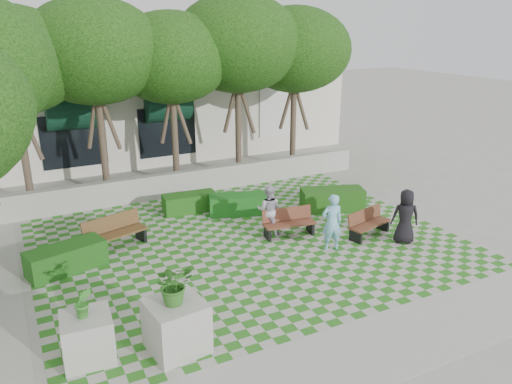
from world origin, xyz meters
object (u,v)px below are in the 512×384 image
hedge_midright (238,204)px  planter_front (176,316)px  bench_mid (289,223)px  person_blue (332,222)px  bench_east (368,223)px  hedge_west (66,258)px  bench_west (115,233)px  person_dark (405,217)px  person_white (269,210)px  planter_back (87,335)px  hedge_east (332,199)px  hedge_midleft (190,203)px

hedge_midright → planter_front: 7.58m
bench_mid → person_blue: bearing=-60.3°
bench_east → hedge_west: (-8.61, 1.84, -0.04)m
bench_west → person_blue: (5.53, -2.99, 0.39)m
hedge_west → person_dark: size_ratio=1.21×
person_dark → hedge_midright: bearing=-22.4°
person_dark → person_white: (-3.27, 2.45, -0.05)m
hedge_west → planter_front: size_ratio=1.05×
bench_east → bench_mid: 2.46m
planter_back → person_dark: 9.44m
bench_east → hedge_west: 8.80m
hedge_east → person_dark: bearing=-84.8°
bench_west → person_dark: (7.75, -3.58, 0.37)m
hedge_midright → person_dark: size_ratio=1.17×
hedge_midleft → person_dark: size_ratio=1.10×
bench_west → planter_back: (-1.59, -4.90, 0.07)m
bench_mid → hedge_west: bench_mid is taller
person_blue → planter_front: bearing=37.6°
bench_mid → hedge_east: bench_mid is taller
person_blue → bench_west: bearing=-14.6°
bench_west → hedge_east: (7.46, -0.35, -0.08)m
hedge_midleft → hedge_west: size_ratio=0.91×
person_dark → person_white: size_ratio=1.07×
planter_front → person_white: bearing=44.0°
planter_back → person_blue: bearing=15.0°
hedge_east → person_white: size_ratio=1.39×
bench_east → bench_west: bench_west is taller
hedge_east → person_blue: person_blue is taller
hedge_midright → person_white: bearing=-85.7°
hedge_east → planter_front: size_ratio=1.13×
hedge_west → hedge_east: bearing=3.2°
bench_mid → bench_west: (-4.96, 1.55, 0.05)m
bench_west → person_dark: 8.55m
person_white → person_dark: bearing=-178.1°
bench_mid → hedge_west: bearing=-178.1°
bench_mid → hedge_midleft: (-2.01, 3.34, -0.09)m
hedge_midright → planter_front: size_ratio=1.01×
person_blue → hedge_west: bearing=-3.3°
hedge_midright → hedge_midleft: hedge_midright is taller
hedge_east → person_blue: 3.31m
bench_east → planter_back: planter_back is taller
hedge_midleft → person_dark: person_dark is taller
hedge_midright → person_white: size_ratio=1.24×
hedge_midleft → planter_back: 8.08m
planter_front → person_dark: size_ratio=1.15×
hedge_east → planter_front: bearing=-145.6°
hedge_west → person_blue: 7.33m
person_dark → person_white: person_dark is taller
hedge_east → planter_back: 10.13m
bench_mid → planter_front: bearing=-133.6°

